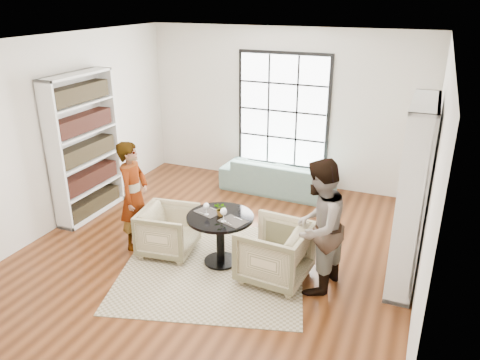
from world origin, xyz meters
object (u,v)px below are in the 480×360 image
at_px(flower_centerpiece, 221,209).
at_px(person_left, 134,195).
at_px(armchair_left, 169,231).
at_px(person_right, 318,227).
at_px(sofa, 278,176).
at_px(armchair_right, 274,252).
at_px(wine_glass_right, 224,212).
at_px(pedestal_table, 220,229).
at_px(wine_glass_left, 206,206).

bearing_deg(flower_centerpiece, person_left, -178.28).
bearing_deg(person_left, armchair_left, -98.54).
distance_m(person_right, flower_centerpiece, 1.36).
height_order(sofa, person_left, person_left).
bearing_deg(sofa, flower_centerpiece, 94.03).
bearing_deg(armchair_right, wine_glass_right, -80.32).
distance_m(armchair_left, person_right, 2.25).
bearing_deg(person_right, armchair_left, -81.16).
height_order(pedestal_table, sofa, pedestal_table).
height_order(pedestal_table, armchair_right, armchair_right).
xyz_separation_m(sofa, flower_centerpiece, (0.08, -2.75, 0.53)).
xyz_separation_m(pedestal_table, armchair_left, (-0.82, -0.02, -0.18)).
distance_m(armchair_left, wine_glass_right, 1.08).
distance_m(armchair_right, person_right, 0.73).
bearing_deg(person_right, pedestal_table, -82.97).
distance_m(pedestal_table, flower_centerpiece, 0.30).
distance_m(armchair_right, wine_glass_left, 1.11).
bearing_deg(flower_centerpiece, wine_glass_left, -162.96).
relative_size(armchair_left, wine_glass_right, 3.88).
bearing_deg(wine_glass_right, wine_glass_left, 162.02).
height_order(armchair_right, person_right, person_right).
relative_size(pedestal_table, armchair_right, 1.06).
bearing_deg(armchair_left, person_right, -98.95).
relative_size(pedestal_table, armchair_left, 1.19).
bearing_deg(pedestal_table, armchair_right, -5.54).
distance_m(person_left, person_right, 2.74).
height_order(person_right, wine_glass_right, person_right).
bearing_deg(armchair_right, armchair_left, -87.14).
distance_m(person_right, wine_glass_left, 1.55).
height_order(wine_glass_left, wine_glass_right, wine_glass_right).
xyz_separation_m(pedestal_table, person_left, (-1.37, -0.02, 0.28)).
bearing_deg(wine_glass_left, person_right, -1.44).
relative_size(armchair_left, wine_glass_left, 4.28).
bearing_deg(armchair_right, sofa, -157.85).
bearing_deg(armchair_left, wine_glass_right, -104.53).
bearing_deg(armchair_left, person_left, 82.56).
bearing_deg(person_left, wine_glass_right, -103.02).
distance_m(person_left, flower_centerpiece, 1.38).
distance_m(armchair_left, armchair_right, 1.64).
distance_m(sofa, wine_glass_left, 2.86).
distance_m(armchair_right, person_left, 2.23).
relative_size(person_left, flower_centerpiece, 8.15).
xyz_separation_m(sofa, armchair_left, (-0.75, -2.79, 0.04)).
xyz_separation_m(pedestal_table, sofa, (-0.07, 2.77, -0.22)).
bearing_deg(wine_glass_right, person_right, 2.70).
height_order(person_left, wine_glass_left, person_left).
bearing_deg(person_right, flower_centerpiece, -83.82).
xyz_separation_m(armchair_right, person_right, (0.55, 0.00, 0.48)).
relative_size(wine_glass_left, flower_centerpiece, 0.90).
xyz_separation_m(sofa, person_left, (-1.30, -2.79, 0.51)).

